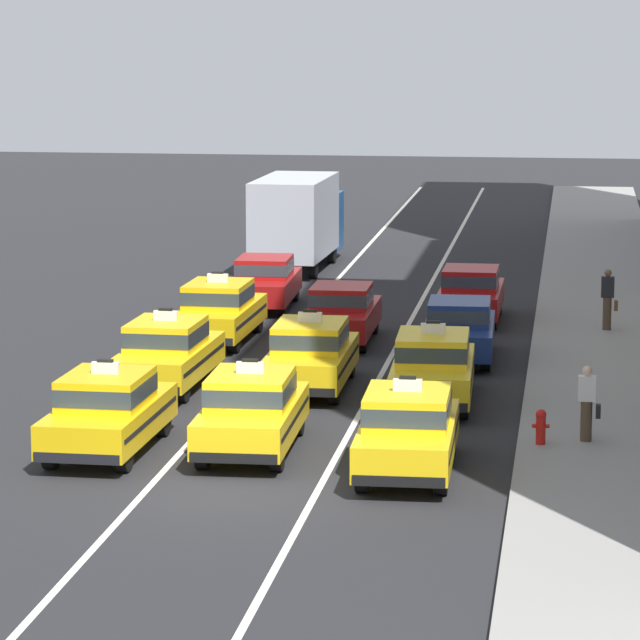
# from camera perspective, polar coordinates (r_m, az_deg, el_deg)

# --- Properties ---
(ground_plane) EXTENTS (160.00, 160.00, 0.00)m
(ground_plane) POSITION_cam_1_polar(r_m,az_deg,el_deg) (33.48, -2.90, -5.56)
(ground_plane) COLOR #232326
(lane_stripe_left_center) EXTENTS (0.14, 80.00, 0.01)m
(lane_stripe_left_center) POSITION_cam_1_polar(r_m,az_deg,el_deg) (53.01, -0.47, 0.17)
(lane_stripe_left_center) COLOR silver
(lane_stripe_left_center) RESTS_ON ground
(lane_stripe_center_right) EXTENTS (0.14, 80.00, 0.01)m
(lane_stripe_center_right) POSITION_cam_1_polar(r_m,az_deg,el_deg) (52.63, 2.98, 0.09)
(lane_stripe_center_right) COLOR silver
(lane_stripe_center_right) RESTS_ON ground
(sidewalk_curb) EXTENTS (4.00, 90.00, 0.15)m
(sidewalk_curb) POSITION_cam_1_polar(r_m,az_deg,el_deg) (47.51, 9.17, -0.99)
(sidewalk_curb) COLOR gray
(sidewalk_curb) RESTS_ON ground
(taxi_left_nearest) EXTENTS (1.90, 4.59, 1.96)m
(taxi_left_nearest) POSITION_cam_1_polar(r_m,az_deg,el_deg) (36.55, -6.81, -2.89)
(taxi_left_nearest) COLOR black
(taxi_left_nearest) RESTS_ON ground
(taxi_left_second) EXTENTS (1.93, 4.60, 1.96)m
(taxi_left_second) POSITION_cam_1_polar(r_m,az_deg,el_deg) (42.63, -4.91, -1.04)
(taxi_left_second) COLOR black
(taxi_left_second) RESTS_ON ground
(taxi_left_third) EXTENTS (1.90, 4.59, 1.96)m
(taxi_left_third) POSITION_cam_1_polar(r_m,az_deg,el_deg) (48.56, -3.25, 0.31)
(taxi_left_third) COLOR black
(taxi_left_third) RESTS_ON ground
(sedan_left_fourth) EXTENTS (1.90, 4.36, 1.58)m
(sedan_left_fourth) POSITION_cam_1_polar(r_m,az_deg,el_deg) (54.12, -1.78, 1.27)
(sedan_left_fourth) COLOR black
(sedan_left_fourth) RESTS_ON ground
(box_truck_left_fifth) EXTENTS (2.45, 7.02, 3.27)m
(box_truck_left_fifth) POSITION_cam_1_polar(r_m,az_deg,el_deg) (62.46, -0.70, 3.28)
(box_truck_left_fifth) COLOR black
(box_truck_left_fifth) RESTS_ON ground
(taxi_center_nearest) EXTENTS (1.91, 4.60, 1.96)m
(taxi_center_nearest) POSITION_cam_1_polar(r_m,az_deg,el_deg) (36.35, -2.21, -2.90)
(taxi_center_nearest) COLOR black
(taxi_center_nearest) RESTS_ON ground
(taxi_center_second) EXTENTS (1.86, 4.58, 1.96)m
(taxi_center_second) POSITION_cam_1_polar(r_m,az_deg,el_deg) (42.28, -0.30, -1.09)
(taxi_center_second) COLOR black
(taxi_center_second) RESTS_ON ground
(sedan_center_third) EXTENTS (1.79, 4.31, 1.58)m
(sedan_center_third) POSITION_cam_1_polar(r_m,az_deg,el_deg) (48.45, 0.70, 0.27)
(sedan_center_third) COLOR black
(sedan_center_third) RESTS_ON ground
(taxi_right_nearest) EXTENTS (1.90, 4.59, 1.96)m
(taxi_right_nearest) POSITION_cam_1_polar(r_m,az_deg,el_deg) (34.68, 2.82, -3.52)
(taxi_right_nearest) COLOR black
(taxi_right_nearest) RESTS_ON ground
(taxi_right_second) EXTENTS (1.97, 4.62, 1.96)m
(taxi_right_second) POSITION_cam_1_polar(r_m,az_deg,el_deg) (40.84, 3.63, -1.50)
(taxi_right_second) COLOR black
(taxi_right_second) RESTS_ON ground
(sedan_right_third) EXTENTS (1.89, 4.35, 1.58)m
(sedan_right_third) POSITION_cam_1_polar(r_m,az_deg,el_deg) (46.06, 4.48, -0.26)
(sedan_right_third) COLOR black
(sedan_right_third) RESTS_ON ground
(sedan_right_fourth) EXTENTS (1.78, 4.31, 1.58)m
(sedan_right_fourth) POSITION_cam_1_polar(r_m,az_deg,el_deg) (51.98, 4.84, 0.89)
(sedan_right_fourth) COLOR black
(sedan_right_fourth) RESTS_ON ground
(pedestrian_mid_block) EXTENTS (0.47, 0.24, 1.70)m
(pedestrian_mid_block) POSITION_cam_1_polar(r_m,az_deg,el_deg) (50.17, 9.19, 0.66)
(pedestrian_mid_block) COLOR #473828
(pedestrian_mid_block) RESTS_ON sidewalk_curb
(pedestrian_by_storefront) EXTENTS (0.47, 0.24, 1.58)m
(pedestrian_by_storefront) POSITION_cam_1_polar(r_m,az_deg,el_deg) (37.06, 8.54, -2.66)
(pedestrian_by_storefront) COLOR #473828
(pedestrian_by_storefront) RESTS_ON sidewalk_curb
(fire_hydrant) EXTENTS (0.36, 0.22, 0.73)m
(fire_hydrant) POSITION_cam_1_polar(r_m,az_deg,el_deg) (36.74, 7.08, -3.36)
(fire_hydrant) COLOR red
(fire_hydrant) RESTS_ON sidewalk_curb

